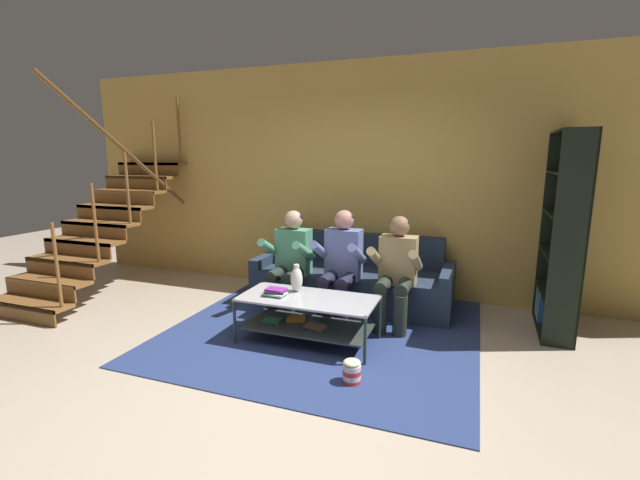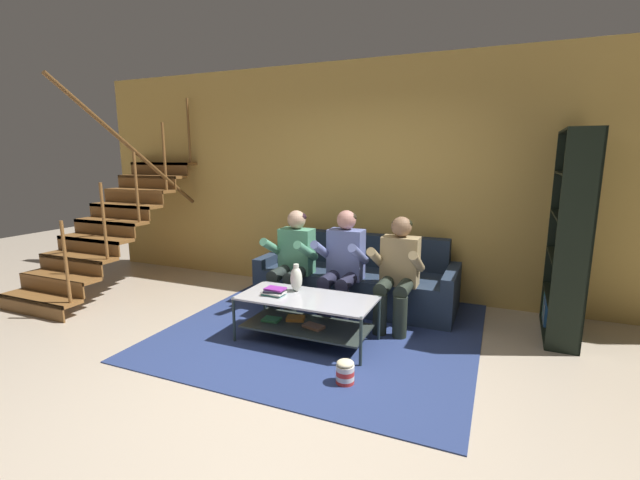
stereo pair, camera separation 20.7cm
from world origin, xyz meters
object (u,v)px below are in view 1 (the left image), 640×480
(person_seated_left, at_px, (290,258))
(coffee_table, at_px, (307,312))
(couch, at_px, (353,281))
(bookshelf, at_px, (565,247))
(popcorn_tub, at_px, (352,371))
(person_seated_right, at_px, (396,267))
(person_seated_middle, at_px, (341,261))
(book_stack, at_px, (275,292))
(vase, at_px, (297,279))

(person_seated_left, distance_m, coffee_table, 0.92)
(couch, distance_m, coffee_table, 1.21)
(bookshelf, height_order, popcorn_tub, bookshelf)
(person_seated_left, height_order, bookshelf, bookshelf)
(person_seated_left, xyz_separation_m, coffee_table, (0.49, -0.70, -0.33))
(coffee_table, bearing_deg, person_seated_right, 44.62)
(person_seated_left, bearing_deg, person_seated_middle, 0.27)
(bookshelf, relative_size, popcorn_tub, 10.00)
(book_stack, bearing_deg, coffee_table, 11.07)
(coffee_table, bearing_deg, popcorn_tub, -44.33)
(couch, distance_m, vase, 1.15)
(couch, bearing_deg, bookshelf, -1.11)
(person_seated_middle, distance_m, person_seated_right, 0.60)
(person_seated_right, distance_m, bookshelf, 1.67)
(person_seated_right, bearing_deg, popcorn_tub, -94.14)
(bookshelf, bearing_deg, coffee_table, -153.06)
(person_seated_left, xyz_separation_m, person_seated_right, (1.20, -0.00, -0.00))
(book_stack, height_order, bookshelf, bookshelf)
(person_seated_middle, xyz_separation_m, book_stack, (-0.41, -0.76, -0.16))
(person_seated_middle, height_order, person_seated_right, person_seated_middle)
(person_seated_right, height_order, book_stack, person_seated_right)
(vase, height_order, book_stack, vase)
(couch, xyz_separation_m, coffee_table, (-0.11, -1.21, 0.02))
(vase, distance_m, popcorn_tub, 1.17)
(book_stack, xyz_separation_m, popcorn_tub, (0.92, -0.54, -0.38))
(person_seated_left, bearing_deg, couch, 40.31)
(bookshelf, xyz_separation_m, popcorn_tub, (-1.68, -1.76, -0.76))
(person_seated_middle, height_order, bookshelf, bookshelf)
(person_seated_middle, bearing_deg, person_seated_left, -179.73)
(person_seated_left, distance_m, popcorn_tub, 1.78)
(person_seated_middle, xyz_separation_m, bookshelf, (2.18, 0.46, 0.22))
(person_seated_right, distance_m, book_stack, 1.27)
(coffee_table, distance_m, vase, 0.35)
(coffee_table, bearing_deg, book_stack, -168.93)
(coffee_table, distance_m, popcorn_tub, 0.88)
(couch, distance_m, person_seated_right, 0.86)
(coffee_table, bearing_deg, couch, 84.85)
(couch, relative_size, person_seated_middle, 1.96)
(couch, distance_m, book_stack, 1.35)
(vase, height_order, bookshelf, bookshelf)
(bookshelf, bearing_deg, person_seated_right, -163.60)
(book_stack, bearing_deg, person_seated_middle, 61.44)
(popcorn_tub, bearing_deg, coffee_table, 135.67)
(vase, bearing_deg, popcorn_tub, -43.23)
(book_stack, bearing_deg, popcorn_tub, -30.41)
(couch, distance_m, popcorn_tub, 1.88)
(vase, distance_m, book_stack, 0.26)
(book_stack, bearing_deg, person_seated_left, 103.65)
(person_seated_left, distance_m, person_seated_middle, 0.60)
(couch, relative_size, bookshelf, 1.16)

